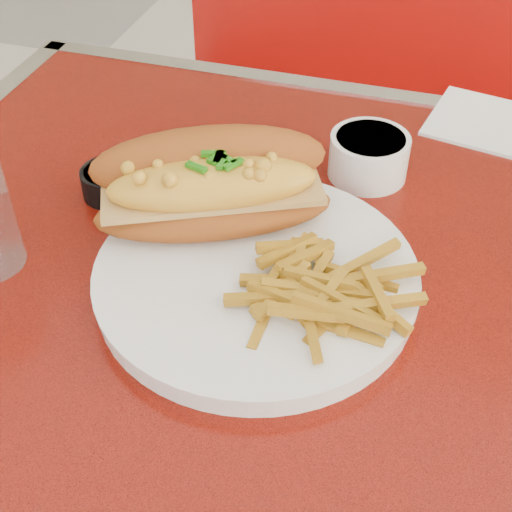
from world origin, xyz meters
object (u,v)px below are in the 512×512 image
(sauce_cup_left, at_px, (110,181))
(dinner_plate, at_px, (256,277))
(diner_table, at_px, (394,415))
(booth_bench_far, at_px, (432,209))
(gravy_ramekin, at_px, (369,155))
(fork, at_px, (315,298))
(mac_hoagie, at_px, (212,185))

(sauce_cup_left, bearing_deg, dinner_plate, -25.80)
(diner_table, relative_size, booth_bench_far, 1.03)
(diner_table, height_order, gravy_ramekin, gravy_ramekin)
(fork, xyz_separation_m, sauce_cup_left, (-0.26, 0.12, -0.00))
(fork, bearing_deg, gravy_ramekin, -17.50)
(diner_table, xyz_separation_m, mac_hoagie, (-0.22, 0.05, 0.23))
(gravy_ramekin, bearing_deg, diner_table, -67.55)
(dinner_plate, relative_size, gravy_ramekin, 3.86)
(sauce_cup_left, bearing_deg, gravy_ramekin, 24.33)
(booth_bench_far, distance_m, sauce_cup_left, 0.95)
(dinner_plate, bearing_deg, gravy_ramekin, 72.59)
(mac_hoagie, distance_m, gravy_ramekin, 0.21)
(diner_table, relative_size, fork, 7.86)
(booth_bench_far, height_order, sauce_cup_left, booth_bench_far)
(booth_bench_far, bearing_deg, gravy_ramekin, -98.00)
(diner_table, relative_size, mac_hoagie, 4.66)
(diner_table, height_order, mac_hoagie, mac_hoagie)
(dinner_plate, xyz_separation_m, mac_hoagie, (-0.06, 0.06, 0.05))
(booth_bench_far, xyz_separation_m, fork, (-0.09, -0.84, 0.50))
(sauce_cup_left, bearing_deg, fork, -23.95)
(dinner_plate, bearing_deg, diner_table, 4.35)
(booth_bench_far, bearing_deg, fork, -96.19)
(diner_table, xyz_separation_m, gravy_ramekin, (-0.09, 0.21, 0.19))
(booth_bench_far, bearing_deg, dinner_plate, -100.56)
(fork, distance_m, sauce_cup_left, 0.29)
(fork, xyz_separation_m, gravy_ramekin, (0.01, 0.24, 0.01))
(booth_bench_far, bearing_deg, mac_hoagie, -105.92)
(diner_table, xyz_separation_m, sauce_cup_left, (-0.35, 0.08, 0.18))
(sauce_cup_left, bearing_deg, diner_table, -13.52)
(booth_bench_far, relative_size, gravy_ramekin, 12.22)
(sauce_cup_left, bearing_deg, mac_hoagie, -15.19)
(fork, bearing_deg, diner_table, -87.05)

